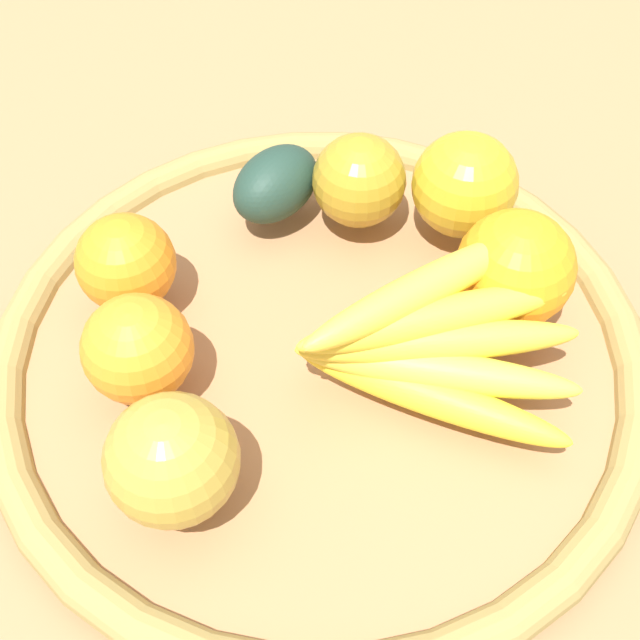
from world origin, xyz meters
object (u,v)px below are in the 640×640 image
(apple_0, at_px, (359,180))
(avocado, at_px, (276,184))
(orange_2, at_px, (126,263))
(banana_bunch, at_px, (433,343))
(orange_0, at_px, (515,269))
(apple_1, at_px, (465,185))
(apple_2, at_px, (172,460))
(orange_1, at_px, (137,344))

(apple_0, relative_size, avocado, 0.92)
(orange_2, relative_size, avocado, 0.89)
(banana_bunch, bearing_deg, orange_0, -62.49)
(orange_0, xyz_separation_m, apple_1, (0.09, -0.00, -0.00))
(orange_0, relative_size, apple_2, 1.04)
(orange_1, bearing_deg, apple_0, -60.83)
(orange_1, xyz_separation_m, apple_1, (0.07, -0.26, 0.00))
(apple_2, bearing_deg, orange_0, -73.44)
(apple_0, distance_m, banana_bunch, 0.16)
(orange_2, distance_m, orange_0, 0.27)
(apple_0, height_order, apple_2, apple_2)
(apple_0, xyz_separation_m, apple_1, (-0.03, -0.07, 0.00))
(banana_bunch, relative_size, apple_2, 2.36)
(orange_0, height_order, apple_2, orange_0)
(banana_bunch, relative_size, orange_1, 2.59)
(orange_1, xyz_separation_m, apple_2, (-0.09, -0.01, 0.00))
(orange_0, distance_m, avocado, 0.19)
(apple_1, bearing_deg, orange_1, 105.53)
(orange_1, distance_m, orange_2, 0.07)
(orange_0, bearing_deg, apple_0, 30.24)
(banana_bunch, relative_size, orange_0, 2.27)
(orange_0, bearing_deg, banana_bunch, 117.51)
(avocado, bearing_deg, orange_1, 135.38)
(orange_1, height_order, apple_2, apple_2)
(apple_0, bearing_deg, apple_2, 137.28)
(apple_1, bearing_deg, orange_2, 89.75)
(banana_bunch, height_order, apple_1, apple_1)
(apple_1, bearing_deg, banana_bunch, 149.00)
(orange_0, height_order, apple_1, orange_0)
(orange_2, bearing_deg, orange_0, -109.58)
(orange_2, distance_m, apple_2, 0.16)
(apple_0, relative_size, banana_bunch, 0.38)
(apple_0, xyz_separation_m, apple_2, (-0.19, 0.18, 0.00))
(orange_1, relative_size, apple_1, 0.91)
(orange_2, bearing_deg, apple_0, -80.31)
(apple_0, distance_m, avocado, 0.06)
(orange_1, relative_size, orange_2, 1.03)
(orange_1, height_order, orange_2, orange_1)
(orange_1, height_order, orange_0, orange_0)
(orange_2, height_order, apple_2, apple_2)
(orange_0, xyz_separation_m, apple_2, (-0.07, 0.25, -0.00))
(apple_0, xyz_separation_m, orange_2, (-0.03, 0.18, -0.00))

